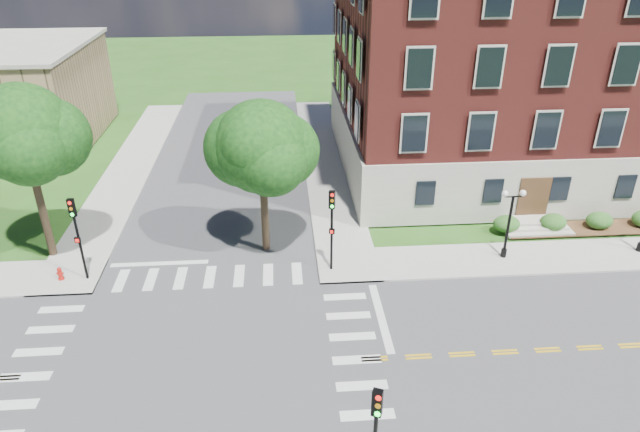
{
  "coord_description": "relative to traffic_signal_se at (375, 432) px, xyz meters",
  "views": [
    {
      "loc": [
        4.09,
        -19.4,
        17.53
      ],
      "look_at": [
        6.14,
        7.9,
        3.2
      ],
      "focal_mm": 32.0,
      "sensor_mm": 36.0,
      "label": 1
    }
  ],
  "objects": [
    {
      "name": "twin_lamp_west",
      "position": [
        10.02,
        14.77,
        -0.66
      ],
      "size": [
        1.36,
        0.36,
        4.23
      ],
      "color": "black",
      "rests_on": "ground"
    },
    {
      "name": "traffic_signal_se",
      "position": [
        0.0,
        0.0,
        0.0
      ],
      "size": [
        0.38,
        0.46,
        4.8
      ],
      "color": "black",
      "rests_on": "ground"
    },
    {
      "name": "traffic_signal_nw",
      "position": [
        -13.41,
        14.26,
        0.0
      ],
      "size": [
        0.36,
        0.41,
        4.8
      ],
      "color": "black",
      "rests_on": "ground"
    },
    {
      "name": "crosswalk_east",
      "position": [
        0.42,
        6.84,
        -3.19
      ],
      "size": [
        2.2,
        10.2,
        0.02
      ],
      "primitive_type": null,
      "color": "silver",
      "rests_on": "ground"
    },
    {
      "name": "fire_hydrant",
      "position": [
        -14.79,
        14.26,
        -2.72
      ],
      "size": [
        0.35,
        0.35,
        0.75
      ],
      "color": "#B9160E",
      "rests_on": "ground"
    },
    {
      "name": "tree_d",
      "position": [
        -3.69,
        16.76,
        3.32
      ],
      "size": [
        5.17,
        5.17,
        8.99
      ],
      "color": "black",
      "rests_on": "ground"
    },
    {
      "name": "road_ew",
      "position": [
        -6.78,
        6.84,
        -3.18
      ],
      "size": [
        90.0,
        12.0,
        0.01
      ],
      "primitive_type": "cube",
      "color": "#3D3D3F",
      "rests_on": "ground"
    },
    {
      "name": "sidewalk_ne",
      "position": [
        8.59,
        22.22,
        -3.13
      ],
      "size": [
        34.0,
        34.0,
        0.12
      ],
      "color": "#9E9B93",
      "rests_on": "ground"
    },
    {
      "name": "road_ns",
      "position": [
        -6.78,
        6.84,
        -3.18
      ],
      "size": [
        12.0,
        90.0,
        0.01
      ],
      "primitive_type": "cube",
      "color": "#3D3D3F",
      "rests_on": "ground"
    },
    {
      "name": "stop_bar_east",
      "position": [
        2.02,
        9.84,
        -3.19
      ],
      "size": [
        0.4,
        5.5,
        0.0
      ],
      "primitive_type": "cube",
      "color": "silver",
      "rests_on": "ground"
    },
    {
      "name": "ground",
      "position": [
        -6.78,
        6.84,
        -3.19
      ],
      "size": [
        160.0,
        160.0,
        0.0
      ],
      "primitive_type": "plane",
      "color": "#264D15",
      "rests_on": "ground"
    },
    {
      "name": "traffic_signal_ne",
      "position": [
        -0.05,
        14.2,
        0.0
      ],
      "size": [
        0.38,
        0.45,
        4.8
      ],
      "color": "black",
      "rests_on": "ground"
    },
    {
      "name": "main_building",
      "position": [
        17.22,
        28.84,
        5.15
      ],
      "size": [
        30.6,
        22.4,
        16.5
      ],
      "color": "#A6A193",
      "rests_on": "ground"
    },
    {
      "name": "tree_c",
      "position": [
        -16.12,
        17.02,
        4.31
      ],
      "size": [
        5.3,
        5.3,
        10.05
      ],
      "color": "black",
      "rests_on": "ground"
    }
  ]
}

